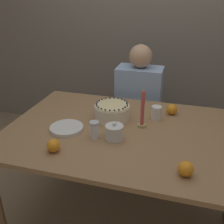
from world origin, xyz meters
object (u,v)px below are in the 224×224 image
(candle, at_px, (142,113))
(cake, at_px, (112,111))
(sugar_bowl, at_px, (114,132))
(sugar_shaker, at_px, (94,130))
(person_man_blue_shirt, at_px, (138,116))

(candle, bearing_deg, cake, 163.86)
(sugar_bowl, distance_m, sugar_shaker, 0.12)
(cake, bearing_deg, sugar_bowl, -71.23)
(person_man_blue_shirt, bearing_deg, cake, 81.71)
(cake, height_order, sugar_shaker, cake)
(candle, distance_m, person_man_blue_shirt, 0.76)
(cake, height_order, person_man_blue_shirt, person_man_blue_shirt)
(cake, height_order, candle, candle)
(sugar_bowl, bearing_deg, sugar_shaker, -170.96)
(cake, relative_size, sugar_shaker, 2.23)
(sugar_shaker, bearing_deg, person_man_blue_shirt, 82.42)
(sugar_bowl, height_order, person_man_blue_shirt, person_man_blue_shirt)
(candle, relative_size, person_man_blue_shirt, 0.22)
(sugar_bowl, xyz_separation_m, candle, (0.14, 0.20, 0.06))
(sugar_shaker, distance_m, person_man_blue_shirt, 0.94)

